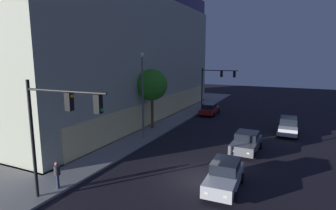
{
  "coord_description": "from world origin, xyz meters",
  "views": [
    {
      "loc": [
        -16.15,
        -5.43,
        7.92
      ],
      "look_at": [
        4.55,
        4.24,
        3.84
      ],
      "focal_mm": 29.19,
      "sensor_mm": 36.0,
      "label": 1
    }
  ],
  "objects_px": {
    "street_lamp_sidewalk": "(143,85)",
    "pedestrian_waiting": "(57,173)",
    "car_red": "(209,109)",
    "car_silver": "(224,176)",
    "car_white": "(288,126)",
    "modern_building": "(90,52)",
    "car_grey": "(246,142)",
    "sidewalk_tree": "(152,85)",
    "traffic_light_near_corner": "(57,119)",
    "traffic_light_far_corner": "(216,79)"
  },
  "relations": [
    {
      "from": "pedestrian_waiting",
      "to": "car_silver",
      "type": "height_order",
      "value": "pedestrian_waiting"
    },
    {
      "from": "car_grey",
      "to": "car_red",
      "type": "relative_size",
      "value": 0.99
    },
    {
      "from": "modern_building",
      "to": "pedestrian_waiting",
      "type": "distance_m",
      "value": 24.1
    },
    {
      "from": "car_grey",
      "to": "car_white",
      "type": "relative_size",
      "value": 1.01
    },
    {
      "from": "car_white",
      "to": "car_red",
      "type": "height_order",
      "value": "car_white"
    },
    {
      "from": "traffic_light_far_corner",
      "to": "car_white",
      "type": "distance_m",
      "value": 15.06
    },
    {
      "from": "modern_building",
      "to": "pedestrian_waiting",
      "type": "relative_size",
      "value": 21.87
    },
    {
      "from": "traffic_light_near_corner",
      "to": "car_silver",
      "type": "distance_m",
      "value": 10.06
    },
    {
      "from": "modern_building",
      "to": "car_grey",
      "type": "bearing_deg",
      "value": -107.64
    },
    {
      "from": "car_silver",
      "to": "car_white",
      "type": "xyz_separation_m",
      "value": [
        14.51,
        -3.12,
        0.02
      ]
    },
    {
      "from": "traffic_light_near_corner",
      "to": "car_silver",
      "type": "xyz_separation_m",
      "value": [
        5.53,
        -7.42,
        -3.93
      ]
    },
    {
      "from": "traffic_light_near_corner",
      "to": "traffic_light_far_corner",
      "type": "height_order",
      "value": "traffic_light_near_corner"
    },
    {
      "from": "modern_building",
      "to": "traffic_light_near_corner",
      "type": "xyz_separation_m",
      "value": [
        -19.9,
        -14.74,
        -3.73
      ]
    },
    {
      "from": "pedestrian_waiting",
      "to": "car_red",
      "type": "distance_m",
      "value": 24.78
    },
    {
      "from": "modern_building",
      "to": "traffic_light_near_corner",
      "type": "bearing_deg",
      "value": -143.48
    },
    {
      "from": "car_grey",
      "to": "car_red",
      "type": "height_order",
      "value": "car_grey"
    },
    {
      "from": "sidewalk_tree",
      "to": "car_red",
      "type": "relative_size",
      "value": 1.45
    },
    {
      "from": "traffic_light_near_corner",
      "to": "street_lamp_sidewalk",
      "type": "distance_m",
      "value": 12.36
    },
    {
      "from": "street_lamp_sidewalk",
      "to": "traffic_light_near_corner",
      "type": "bearing_deg",
      "value": -170.37
    },
    {
      "from": "car_red",
      "to": "pedestrian_waiting",
      "type": "bearing_deg",
      "value": 175.36
    },
    {
      "from": "street_lamp_sidewalk",
      "to": "pedestrian_waiting",
      "type": "distance_m",
      "value": 11.79
    },
    {
      "from": "modern_building",
      "to": "street_lamp_sidewalk",
      "type": "xyz_separation_m",
      "value": [
        -7.73,
        -12.67,
        -3.27
      ]
    },
    {
      "from": "car_silver",
      "to": "car_white",
      "type": "relative_size",
      "value": 1.01
    },
    {
      "from": "modern_building",
      "to": "street_lamp_sidewalk",
      "type": "height_order",
      "value": "modern_building"
    },
    {
      "from": "street_lamp_sidewalk",
      "to": "sidewalk_tree",
      "type": "distance_m",
      "value": 3.84
    },
    {
      "from": "traffic_light_near_corner",
      "to": "car_grey",
      "type": "xyz_separation_m",
      "value": [
        12.83,
        -7.52,
        -3.97
      ]
    },
    {
      "from": "sidewalk_tree",
      "to": "car_white",
      "type": "relative_size",
      "value": 1.48
    },
    {
      "from": "car_red",
      "to": "car_grey",
      "type": "bearing_deg",
      "value": -151.55
    },
    {
      "from": "sidewalk_tree",
      "to": "car_silver",
      "type": "height_order",
      "value": "sidewalk_tree"
    },
    {
      "from": "pedestrian_waiting",
      "to": "car_red",
      "type": "xyz_separation_m",
      "value": [
        24.7,
        -2.0,
        -0.33
      ]
    },
    {
      "from": "street_lamp_sidewalk",
      "to": "sidewalk_tree",
      "type": "relative_size",
      "value": 1.26
    },
    {
      "from": "traffic_light_far_corner",
      "to": "street_lamp_sidewalk",
      "type": "relative_size",
      "value": 0.74
    },
    {
      "from": "car_silver",
      "to": "car_grey",
      "type": "height_order",
      "value": "car_silver"
    },
    {
      "from": "car_white",
      "to": "street_lamp_sidewalk",
      "type": "bearing_deg",
      "value": 121.96
    },
    {
      "from": "traffic_light_near_corner",
      "to": "car_white",
      "type": "height_order",
      "value": "traffic_light_near_corner"
    },
    {
      "from": "traffic_light_near_corner",
      "to": "traffic_light_far_corner",
      "type": "relative_size",
      "value": 1.09
    },
    {
      "from": "traffic_light_far_corner",
      "to": "street_lamp_sidewalk",
      "type": "xyz_separation_m",
      "value": [
        -18.0,
        2.07,
        0.72
      ]
    },
    {
      "from": "traffic_light_near_corner",
      "to": "car_red",
      "type": "xyz_separation_m",
      "value": [
        25.83,
        -0.47,
        -4.0
      ]
    },
    {
      "from": "car_grey",
      "to": "sidewalk_tree",
      "type": "bearing_deg",
      "value": 73.99
    },
    {
      "from": "traffic_light_near_corner",
      "to": "pedestrian_waiting",
      "type": "height_order",
      "value": "traffic_light_near_corner"
    },
    {
      "from": "modern_building",
      "to": "car_grey",
      "type": "xyz_separation_m",
      "value": [
        -7.08,
        -22.25,
        -7.69
      ]
    },
    {
      "from": "car_white",
      "to": "car_silver",
      "type": "bearing_deg",
      "value": 167.87
    },
    {
      "from": "car_grey",
      "to": "traffic_light_near_corner",
      "type": "bearing_deg",
      "value": 149.63
    },
    {
      "from": "street_lamp_sidewalk",
      "to": "car_white",
      "type": "relative_size",
      "value": 1.86
    },
    {
      "from": "modern_building",
      "to": "traffic_light_near_corner",
      "type": "relative_size",
      "value": 5.46
    },
    {
      "from": "modern_building",
      "to": "car_silver",
      "type": "bearing_deg",
      "value": -122.97
    },
    {
      "from": "car_silver",
      "to": "car_grey",
      "type": "xyz_separation_m",
      "value": [
        7.29,
        -0.09,
        -0.04
      ]
    },
    {
      "from": "pedestrian_waiting",
      "to": "traffic_light_near_corner",
      "type": "bearing_deg",
      "value": -126.5
    },
    {
      "from": "street_lamp_sidewalk",
      "to": "pedestrian_waiting",
      "type": "xyz_separation_m",
      "value": [
        -11.04,
        -0.53,
        -4.11
      ]
    },
    {
      "from": "car_silver",
      "to": "sidewalk_tree",
      "type": "bearing_deg",
      "value": 45.43
    }
  ]
}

